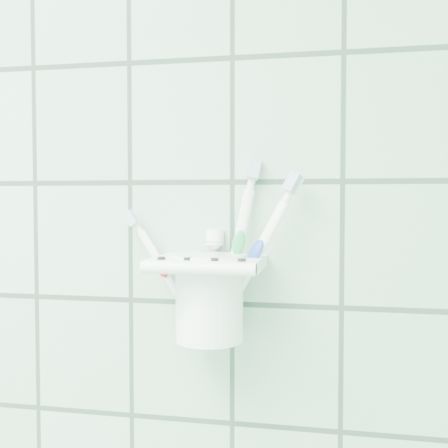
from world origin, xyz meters
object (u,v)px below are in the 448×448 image
toothbrush_orange (220,243)px  toothpaste_tube (212,272)px  holder_bracket (208,265)px  cup (209,294)px  toothbrush_blue (214,244)px  toothbrush_pink (199,259)px

toothbrush_orange → toothpaste_tube: toothbrush_orange is taller
holder_bracket → toothbrush_orange: (0.01, 0.01, 0.03)m
cup → toothbrush_blue: (0.01, -0.01, 0.06)m
toothbrush_pink → toothpaste_tube: bearing=42.1°
toothbrush_pink → toothbrush_blue: toothbrush_blue is taller
toothbrush_orange → holder_bracket: bearing=-144.6°
cup → toothpaste_tube: bearing=92.9°
toothbrush_blue → toothpaste_tube: (-0.01, 0.03, -0.04)m
toothbrush_pink → toothbrush_blue: 0.03m
toothbrush_pink → cup: bearing=-25.7°
toothbrush_blue → toothbrush_orange: same height
holder_bracket → toothbrush_pink: 0.02m
holder_bracket → toothbrush_pink: toothbrush_pink is taller
holder_bracket → toothpaste_tube: 0.03m
toothbrush_blue → toothpaste_tube: 0.05m
toothbrush_orange → cup: bearing=-155.8°
cup → toothpaste_tube: size_ratio=0.82×
toothbrush_orange → toothpaste_tube: bearing=127.4°
cup → toothbrush_pink: toothbrush_pink is taller
toothbrush_pink → toothbrush_blue: size_ratio=0.79×
holder_bracket → cup: bearing=81.9°
holder_bracket → toothbrush_orange: 0.03m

